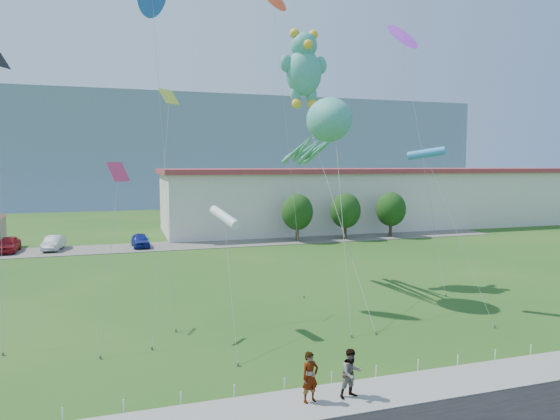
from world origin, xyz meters
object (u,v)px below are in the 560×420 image
object	(u,v)px
pedestrian_right	(351,373)
parked_car_blue	(140,240)
octopus_kite	(322,132)
pedestrian_left	(310,377)
teddy_bear_kite	(304,67)
warehouse	(380,197)
parked_car_silver	(54,243)
parked_car_red	(8,244)

from	to	relation	value
pedestrian_right	parked_car_blue	world-z (taller)	pedestrian_right
parked_car_blue	octopus_kite	bearing A→B (deg)	-69.00
pedestrian_left	octopus_kite	bearing A→B (deg)	53.61
pedestrian_right	teddy_bear_kite	world-z (taller)	teddy_bear_kite
pedestrian_left	pedestrian_right	size ratio (longest dim) A/B	1.02
warehouse	parked_car_silver	size ratio (longest dim) A/B	14.01
warehouse	pedestrian_right	distance (m)	54.05
warehouse	pedestrian_left	bearing A→B (deg)	-121.37
warehouse	octopus_kite	distance (m)	39.79
parked_car_red	teddy_bear_kite	bearing A→B (deg)	-40.38
warehouse	pedestrian_right	size ratio (longest dim) A/B	33.09
parked_car_silver	pedestrian_left	bearing A→B (deg)	-63.93
pedestrian_right	octopus_kite	distance (m)	18.16
teddy_bear_kite	parked_car_silver	bearing A→B (deg)	133.89
warehouse	parked_car_blue	distance (m)	34.52
parked_car_red	teddy_bear_kite	xyz separation A→B (m)	(23.83, -20.35, 14.98)
teddy_bear_kite	octopus_kite	bearing A→B (deg)	-91.67
warehouse	teddy_bear_kite	size ratio (longest dim) A/B	3.30
parked_car_red	parked_car_silver	distance (m)	4.16
warehouse	pedestrian_left	xyz separation A→B (m)	(-28.46, -46.68, -3.09)
parked_car_red	parked_car_silver	bearing A→B (deg)	1.38
warehouse	octopus_kite	xyz separation A→B (m)	(-22.18, -32.33, 6.81)
pedestrian_left	parked_car_blue	size ratio (longest dim) A/B	0.45
parked_car_red	octopus_kite	world-z (taller)	octopus_kite
parked_car_blue	teddy_bear_kite	distance (m)	27.14
pedestrian_right	parked_car_blue	size ratio (longest dim) A/B	0.44
parked_car_silver	teddy_bear_kite	world-z (taller)	teddy_bear_kite
parked_car_silver	teddy_bear_kite	size ratio (longest dim) A/B	0.24
pedestrian_left	teddy_bear_kite	world-z (taller)	teddy_bear_kite
pedestrian_right	parked_car_red	size ratio (longest dim) A/B	0.40
warehouse	parked_car_silver	world-z (taller)	warehouse
parked_car_blue	parked_car_red	bearing A→B (deg)	172.64
pedestrian_right	teddy_bear_kite	size ratio (longest dim) A/B	0.10
parked_car_blue	warehouse	bearing A→B (deg)	10.73
warehouse	pedestrian_left	world-z (taller)	warehouse
pedestrian_left	parked_car_silver	distance (m)	40.88
warehouse	parked_car_red	world-z (taller)	warehouse
parked_car_blue	pedestrian_right	bearing A→B (deg)	-84.65
parked_car_blue	pedestrian_left	bearing A→B (deg)	-87.00
pedestrian_left	parked_car_silver	size ratio (longest dim) A/B	0.43
parked_car_blue	teddy_bear_kite	size ratio (longest dim) A/B	0.23
parked_car_red	pedestrian_left	bearing A→B (deg)	-65.57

